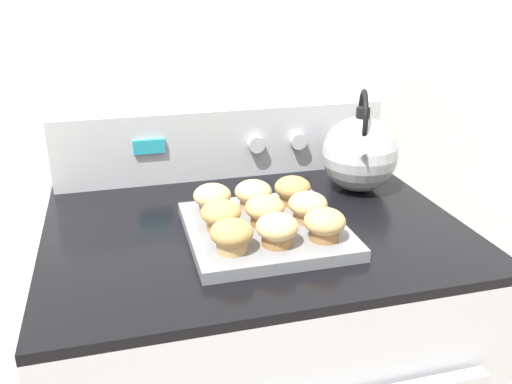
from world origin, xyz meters
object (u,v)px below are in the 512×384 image
object	(u,v)px
muffin_r2_c0	(212,198)
muffin_r2_c2	(293,190)
muffin_pan	(266,230)
muffin_r1_c2	(308,206)
muffin_r0_c0	(232,235)
muffin_r2_c1	(253,194)
tea_kettle	(360,153)
muffin_r1_c0	(221,215)
muffin_r1_c1	(265,210)
muffin_r0_c1	(277,229)
muffin_r0_c2	(325,224)

from	to	relation	value
muffin_r2_c0	muffin_r2_c2	size ratio (longest dim) A/B	1.00
muffin_pan	muffin_r1_c2	size ratio (longest dim) A/B	3.93
muffin_r0_c0	muffin_r1_c2	size ratio (longest dim) A/B	1.00
muffin_r2_c0	muffin_r2_c1	distance (m)	0.08
muffin_pan	tea_kettle	size ratio (longest dim) A/B	1.27
muffin_pan	muffin_r1_c2	bearing A→B (deg)	-1.85
muffin_r2_c1	tea_kettle	size ratio (longest dim) A/B	0.32
muffin_r1_c0	tea_kettle	xyz separation A→B (m)	(0.34, 0.16, 0.04)
muffin_pan	muffin_r1_c0	bearing A→B (deg)	179.28
muffin_r1_c1	muffin_r1_c0	bearing A→B (deg)	-179.05
muffin_r1_c1	muffin_r1_c2	world-z (taller)	same
muffin_r1_c0	muffin_r2_c1	distance (m)	0.12
muffin_r0_c1	muffin_r1_c0	bearing A→B (deg)	134.80
muffin_r1_c2	muffin_r2_c0	distance (m)	0.18
muffin_r0_c2	tea_kettle	bearing A→B (deg)	54.01
muffin_pan	muffin_r0_c2	xyz separation A→B (m)	(0.08, -0.08, 0.04)
muffin_r0_c1	muffin_r2_c2	world-z (taller)	same
muffin_pan	muffin_r0_c2	world-z (taller)	muffin_r0_c2
muffin_r0_c0	muffin_r2_c1	distance (m)	0.18
muffin_r2_c2	muffin_r1_c0	bearing A→B (deg)	-153.29
muffin_r0_c0	muffin_r1_c0	xyz separation A→B (m)	(-0.00, 0.08, 0.00)
muffin_r1_c2	muffin_r1_c0	bearing A→B (deg)	178.72
muffin_r0_c1	muffin_r2_c2	xyz separation A→B (m)	(0.08, 0.16, 0.00)
muffin_r1_c2	tea_kettle	xyz separation A→B (m)	(0.18, 0.17, 0.04)
muffin_r1_c0	muffin_r2_c0	size ratio (longest dim) A/B	1.00
muffin_r1_c1	muffin_r2_c1	xyz separation A→B (m)	(-0.00, 0.08, 0.00)
muffin_r1_c0	muffin_r1_c1	xyz separation A→B (m)	(0.08, 0.00, 0.00)
muffin_r1_c2	muffin_r2_c1	xyz separation A→B (m)	(-0.08, 0.09, 0.00)
muffin_r0_c0	muffin_r1_c1	size ratio (longest dim) A/B	1.00
muffin_r2_c1	muffin_r2_c2	distance (m)	0.08
muffin_r2_c2	muffin_r0_c1	bearing A→B (deg)	-116.81
muffin_r0_c1	tea_kettle	world-z (taller)	tea_kettle
muffin_r0_c1	muffin_r1_c2	xyz separation A→B (m)	(0.08, 0.08, 0.00)
muffin_r0_c2	muffin_r1_c0	size ratio (longest dim) A/B	1.00
muffin_r2_c1	muffin_r2_c0	bearing A→B (deg)	179.28
muffin_r2_c2	muffin_r1_c1	bearing A→B (deg)	-135.06
muffin_r0_c1	muffin_r1_c1	xyz separation A→B (m)	(0.00, 0.08, 0.00)
muffin_pan	muffin_r0_c2	size ratio (longest dim) A/B	3.93
muffin_r0_c0	muffin_r2_c2	size ratio (longest dim) A/B	1.00
muffin_pan	muffin_r1_c1	xyz separation A→B (m)	(-0.00, 0.00, 0.04)
muffin_pan	muffin_r0_c1	size ratio (longest dim) A/B	3.93
muffin_r0_c2	muffin_r2_c0	bearing A→B (deg)	135.30
muffin_r0_c1	muffin_r1_c2	world-z (taller)	same
muffin_r2_c0	muffin_r0_c1	bearing A→B (deg)	-63.75
muffin_pan	muffin_r2_c1	world-z (taller)	muffin_r2_c1
muffin_r1_c2	tea_kettle	world-z (taller)	tea_kettle
muffin_pan	muffin_r2_c1	xyz separation A→B (m)	(-0.00, 0.08, 0.04)
muffin_pan	muffin_r1_c1	distance (m)	0.04
muffin_r2_c1	muffin_r0_c0	bearing A→B (deg)	-115.95
muffin_pan	muffin_r1_c0	world-z (taller)	muffin_r1_c0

